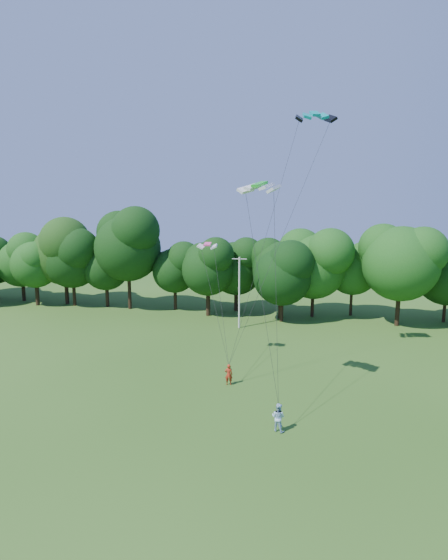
# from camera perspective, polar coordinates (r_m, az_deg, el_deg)

# --- Properties ---
(ground) EXTENTS (160.00, 160.00, 0.00)m
(ground) POSITION_cam_1_polar(r_m,az_deg,el_deg) (25.65, -9.62, -23.79)
(ground) COLOR #295216
(ground) RESTS_ON ground
(utility_pole) EXTENTS (1.67, 0.21, 8.33)m
(utility_pole) POSITION_cam_1_polar(r_m,az_deg,el_deg) (50.37, 2.00, -1.57)
(utility_pole) COLOR silver
(utility_pole) RESTS_ON ground
(kite_flyer_left) EXTENTS (0.70, 0.54, 1.71)m
(kite_flyer_left) POSITION_cam_1_polar(r_m,az_deg,el_deg) (35.48, 0.62, -12.23)
(kite_flyer_left) COLOR #AE2C16
(kite_flyer_left) RESTS_ON ground
(kite_flyer_right) EXTENTS (1.08, 0.97, 1.84)m
(kite_flyer_right) POSITION_cam_1_polar(r_m,az_deg,el_deg) (29.05, 7.09, -17.36)
(kite_flyer_right) COLOR #AACEEC
(kite_flyer_right) RESTS_ON ground
(kite_teal) EXTENTS (3.45, 2.21, 0.71)m
(kite_teal) POSITION_cam_1_polar(r_m,az_deg,el_deg) (38.50, 11.78, 20.50)
(kite_teal) COLOR #048C8B
(kite_teal) RESTS_ON ground
(kite_green) EXTENTS (3.13, 2.35, 0.48)m
(kite_green) POSITION_cam_1_polar(r_m,az_deg,el_deg) (30.44, 4.66, 12.36)
(kite_green) COLOR green
(kite_green) RESTS_ON ground
(kite_pink) EXTENTS (1.81, 0.98, 0.31)m
(kite_pink) POSITION_cam_1_polar(r_m,az_deg,el_deg) (38.55, -2.18, 4.71)
(kite_pink) COLOR #F34392
(kite_pink) RESTS_ON ground
(tree_back_west) EXTENTS (9.63, 9.63, 14.01)m
(tree_back_west) POSITION_cam_1_polar(r_m,az_deg,el_deg) (66.37, -20.20, 4.46)
(tree_back_west) COLOR #312113
(tree_back_west) RESTS_ON ground
(tree_back_center) EXTENTS (7.81, 7.81, 11.36)m
(tree_back_center) POSITION_cam_1_polar(r_m,az_deg,el_deg) (53.18, 7.66, 2.02)
(tree_back_center) COLOR black
(tree_back_center) RESTS_ON ground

